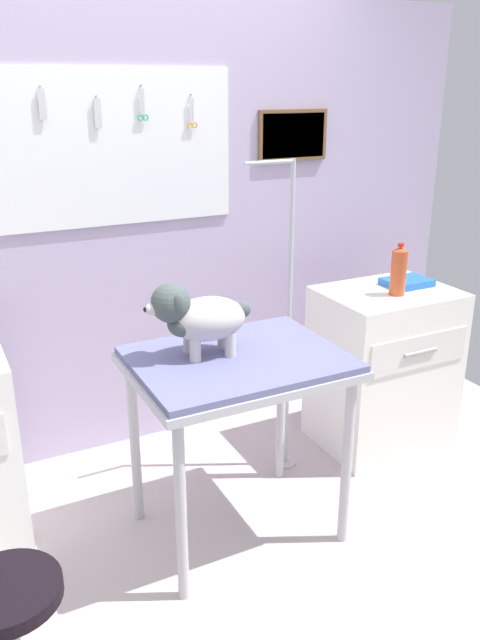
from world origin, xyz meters
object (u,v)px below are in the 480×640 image
stool (9,614)px  soda_bottle (399,271)px  dog (197,317)px  cabinet_right (383,367)px  grooming_arm (287,335)px  grooming_table (238,377)px

stool → soda_bottle: (2.04, 0.82, 0.56)m
dog → cabinet_right: bearing=12.8°
cabinet_right → dog: bearing=-167.2°
stool → grooming_arm: bearing=31.6°
grooming_table → dog: bearing=152.4°
grooming_table → soda_bottle: 1.10m
grooming_arm → stool: (-1.45, -0.89, -0.29)m
grooming_table → soda_bottle: (1.04, 0.28, 0.25)m
dog → stool: size_ratio=0.81×
grooming_arm → soda_bottle: 0.66m
stool → soda_bottle: 2.27m
grooming_arm → dog: bearing=-154.6°
dog → stool: dog is taller
grooming_table → stool: grooming_table is taller
stool → soda_bottle: size_ratio=2.00×
dog → stool: (-0.87, -0.61, -0.57)m
soda_bottle → cabinet_right: bearing=82.6°
cabinet_right → soda_bottle: bearing=-97.4°
grooming_table → stool: 1.19m
grooming_arm → grooming_table: bearing=-141.4°
grooming_arm → stool: 1.73m
grooming_arm → dog: 0.70m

